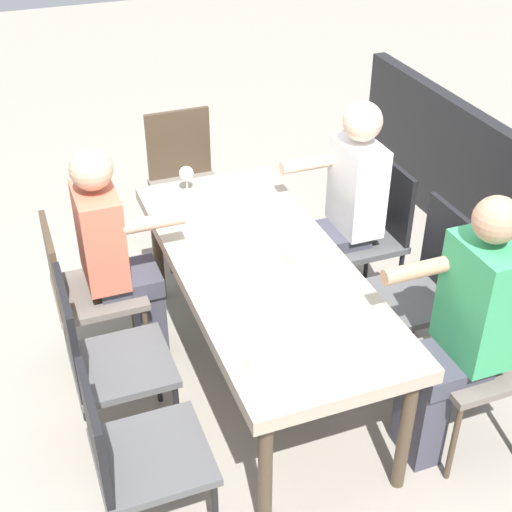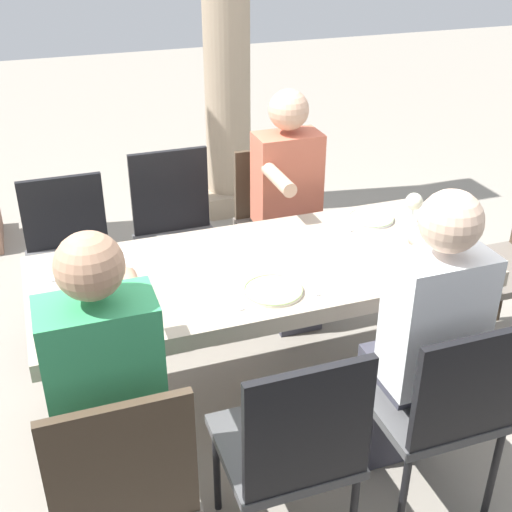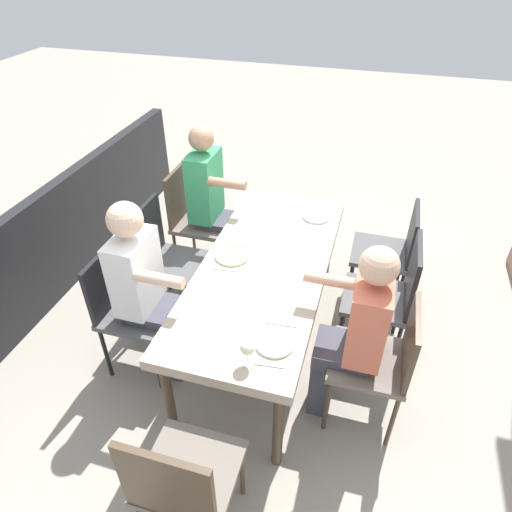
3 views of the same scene
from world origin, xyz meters
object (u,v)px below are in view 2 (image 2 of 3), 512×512
at_px(chair_east_south, 443,404).
at_px(diner_man_white, 108,402).
at_px(chair_west_north, 70,251).
at_px(diner_woman_green, 291,205).
at_px(chair_east_north, 278,217).
at_px(stone_column_centre, 226,15).
at_px(dining_table, 260,278).
at_px(plate_2, 371,218).
at_px(chair_mid_south, 293,445).
at_px(diner_guest_third, 423,337).
at_px(chair_west_south, 122,483).
at_px(wine_glass_2, 414,202).
at_px(chair_mid_north, 177,229).
at_px(plate_1, 273,290).
at_px(plate_0, 91,264).

distance_m(chair_east_south, diner_man_white, 1.16).
distance_m(chair_west_north, diner_man_white, 1.47).
height_order(chair_east_south, diner_woman_green, diner_woman_green).
xyz_separation_m(chair_east_north, stone_column_centre, (0.13, 1.34, 0.87)).
relative_size(dining_table, plate_2, 8.83).
relative_size(chair_mid_south, diner_woman_green, 0.72).
bearing_deg(chair_east_north, chair_east_south, -90.00).
height_order(chair_west_north, diner_man_white, diner_man_white).
bearing_deg(chair_mid_south, chair_east_north, 70.76).
xyz_separation_m(dining_table, chair_west_north, (-0.74, 0.82, -0.15)).
bearing_deg(diner_man_white, diner_guest_third, -0.56).
distance_m(chair_east_north, stone_column_centre, 1.60).
xyz_separation_m(chair_west_south, wine_glass_2, (1.55, 0.96, 0.30)).
bearing_deg(chair_west_north, chair_mid_north, 0.80).
xyz_separation_m(diner_guest_third, wine_glass_2, (0.41, 0.78, 0.15)).
relative_size(dining_table, diner_woman_green, 1.51).
distance_m(dining_table, chair_west_south, 1.11).
distance_m(diner_woman_green, plate_1, 0.96).
bearing_deg(diner_guest_third, chair_west_south, -171.07).
xyz_separation_m(chair_mid_north, diner_man_white, (-0.56, -1.46, 0.17)).
bearing_deg(plate_1, plate_2, 34.49).
bearing_deg(plate_0, chair_mid_north, 50.15).
bearing_deg(chair_west_north, diner_guest_third, -52.17).
relative_size(chair_east_north, plate_2, 4.10).
bearing_deg(plate_2, diner_guest_third, -105.89).
distance_m(chair_west_north, stone_column_centre, 2.04).
distance_m(chair_west_north, plate_2, 1.52).
relative_size(chair_east_south, plate_0, 4.26).
bearing_deg(diner_woman_green, chair_west_north, 170.61).
xyz_separation_m(diner_man_white, plate_2, (1.39, 0.87, 0.03)).
distance_m(chair_mid_south, plate_0, 1.19).
bearing_deg(wine_glass_2, plate_0, 176.65).
bearing_deg(plate_0, chair_west_south, -93.15).
bearing_deg(stone_column_centre, chair_east_north, -95.37).
bearing_deg(plate_1, diner_guest_third, -44.51).
height_order(chair_west_south, chair_east_south, chair_west_south).
distance_m(chair_west_south, stone_column_centre, 3.35).
distance_m(chair_mid_north, chair_mid_south, 1.65).
relative_size(chair_mid_south, stone_column_centre, 0.32).
bearing_deg(chair_east_north, chair_west_south, -124.60).
bearing_deg(chair_mid_north, chair_west_north, -179.20).
height_order(dining_table, diner_guest_third, diner_guest_third).
bearing_deg(stone_column_centre, dining_table, -103.62).
height_order(chair_mid_north, chair_mid_south, chair_mid_north).
bearing_deg(plate_0, chair_mid_south, -64.45).
bearing_deg(diner_man_white, diner_woman_green, 48.30).
xyz_separation_m(stone_column_centre, plate_1, (-0.55, -2.39, -0.65)).
xyz_separation_m(chair_east_north, plate_0, (-1.08, -0.59, 0.21)).
bearing_deg(plate_2, chair_east_south, -103.51).
xyz_separation_m(dining_table, chair_mid_north, (-0.18, 0.83, -0.13)).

